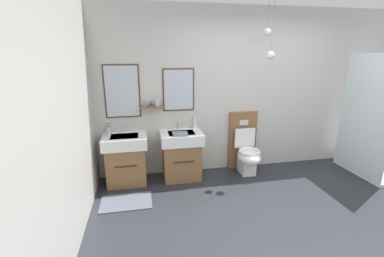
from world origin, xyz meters
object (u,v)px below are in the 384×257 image
at_px(toilet, 246,150).
at_px(toothbrush_cup, 108,129).
at_px(soap_dispenser, 195,123).
at_px(folded_hand_towel, 180,134).
at_px(shower_tray, 375,151).
at_px(vanity_sink_left, 126,158).
at_px(vanity_sink_right, 181,154).

bearing_deg(toilet, toothbrush_cup, 175.81).
xyz_separation_m(toilet, soap_dispenser, (-0.84, 0.17, 0.48)).
bearing_deg(folded_hand_towel, toilet, 8.57).
xyz_separation_m(toilet, shower_tray, (2.08, -0.47, 0.01)).
bearing_deg(shower_tray, soap_dispenser, 167.64).
distance_m(vanity_sink_left, soap_dispenser, 1.21).
xyz_separation_m(vanity_sink_right, soap_dispenser, (0.25, 0.19, 0.45)).
distance_m(vanity_sink_right, toilet, 1.09).
bearing_deg(vanity_sink_right, soap_dispenser, 36.22).
height_order(vanity_sink_right, toothbrush_cup, toothbrush_cup).
height_order(vanity_sink_left, shower_tray, shower_tray).
xyz_separation_m(vanity_sink_left, folded_hand_towel, (0.82, -0.16, 0.38)).
xyz_separation_m(toilet, toothbrush_cup, (-2.19, 0.16, 0.44)).
bearing_deg(toothbrush_cup, vanity_sink_left, -35.78).
bearing_deg(soap_dispenser, toilet, -11.51).
distance_m(toilet, shower_tray, 2.13).
bearing_deg(shower_tray, folded_hand_towel, 174.70).
height_order(toothbrush_cup, soap_dispenser, same).
bearing_deg(toilet, vanity_sink_right, -179.19).
bearing_deg(vanity_sink_left, toothbrush_cup, 144.22).
distance_m(soap_dispenser, folded_hand_towel, 0.46).
relative_size(vanity_sink_left, shower_tray, 0.39).
bearing_deg(shower_tray, vanity_sink_left, 173.58).
xyz_separation_m(vanity_sink_right, toothbrush_cup, (-1.10, 0.18, 0.42)).
bearing_deg(soap_dispenser, vanity_sink_right, -143.78).
relative_size(toilet, soap_dispenser, 4.88).
bearing_deg(toothbrush_cup, shower_tray, -8.38).
xyz_separation_m(vanity_sink_left, vanity_sink_right, (0.86, 0.00, 0.00)).
bearing_deg(toothbrush_cup, folded_hand_towel, -17.38).
bearing_deg(shower_tray, toothbrush_cup, 171.62).
bearing_deg(toilet, shower_tray, -12.71).
xyz_separation_m(vanity_sink_left, soap_dispenser, (1.11, 0.19, 0.45)).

